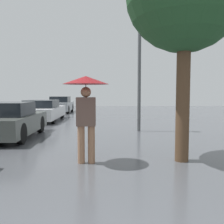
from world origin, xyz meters
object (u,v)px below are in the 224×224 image
parked_car_third (43,111)px  parked_car_farthest (61,105)px  parked_car_second (9,121)px  street_lamp (139,58)px  pedestrian (86,97)px

parked_car_third → parked_car_farthest: bearing=90.2°
parked_car_second → parked_car_third: 5.50m
parked_car_second → street_lamp: street_lamp is taller
pedestrian → parked_car_third: pedestrian is taller
pedestrian → parked_car_second: bearing=131.3°
street_lamp → pedestrian: bearing=-111.6°
parked_car_farthest → parked_car_third: bearing=-89.8°
parked_car_second → street_lamp: size_ratio=0.80×
parked_car_second → street_lamp: bearing=15.5°
parked_car_second → parked_car_farthest: bearing=90.8°
pedestrian → parked_car_third: size_ratio=0.42×
street_lamp → parked_car_second: bearing=-164.5°
pedestrian → parked_car_farthest: bearing=101.6°
parked_car_farthest → street_lamp: (4.96, -10.37, 2.38)m
street_lamp → parked_car_third: bearing=139.9°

